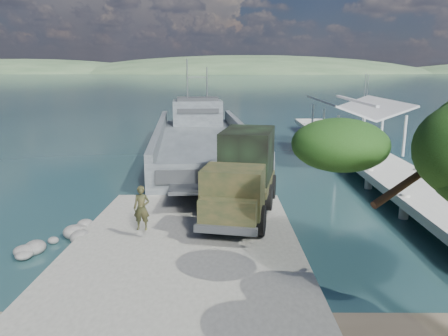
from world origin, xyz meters
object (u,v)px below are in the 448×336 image
at_px(landing_craft, 201,146).
at_px(sailboat_far, 364,133).
at_px(military_truck, 243,173).
at_px(soldier, 142,216).
at_px(pier, 356,143).
at_px(sailboat_near, 362,134).

bearing_deg(landing_craft, sailboat_far, 24.96).
xyz_separation_m(landing_craft, sailboat_far, (18.75, 11.09, -0.39)).
relative_size(military_truck, sailboat_far, 1.26).
height_order(soldier, sailboat_far, sailboat_far).
bearing_deg(soldier, landing_craft, 91.24).
height_order(pier, soldier, pier).
bearing_deg(pier, sailboat_far, 69.92).
xyz_separation_m(landing_craft, sailboat_near, (18.21, 10.21, -0.39)).
height_order(military_truck, soldier, military_truck).
distance_m(landing_craft, soldier, 21.99).
relative_size(pier, sailboat_near, 5.87).
height_order(pier, landing_craft, landing_craft).
distance_m(soldier, sailboat_near, 37.68).
distance_m(landing_craft, sailboat_near, 20.88).
xyz_separation_m(pier, sailboat_near, (4.66, 13.36, -1.20)).
height_order(pier, sailboat_far, sailboat_far).
xyz_separation_m(military_truck, sailboat_far, (15.52, 29.34, -2.18)).
bearing_deg(pier, soldier, -128.54).
distance_m(landing_craft, sailboat_far, 21.79).
bearing_deg(sailboat_near, sailboat_far, 66.83).
relative_size(pier, landing_craft, 1.33).
xyz_separation_m(landing_craft, military_truck, (3.23, -18.24, 1.79)).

